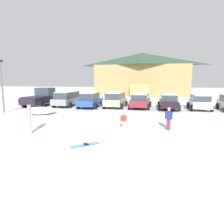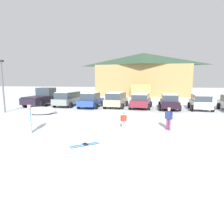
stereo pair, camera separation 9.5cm
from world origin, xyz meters
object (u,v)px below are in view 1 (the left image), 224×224
object	(u,v)px
lamp_post	(2,83)
plowed_snow_pile	(39,111)
parked_blue_hatchback	(90,100)
parked_beige_suv	(116,99)
pair_of_skis	(85,145)
skier_adult_in_blue_parka	(30,117)
parked_black_sedan	(168,101)
ski_lodge	(142,74)
skier_child_in_red_jacket	(124,120)
parked_grey_wagon	(67,98)
pickup_truck	(42,98)
parked_maroon_van	(140,100)
parked_white_suv	(200,102)
skier_teen_in_navy_coat	(169,117)

from	to	relation	value
lamp_post	plowed_snow_pile	distance (m)	4.55
parked_blue_hatchback	plowed_snow_pile	xyz separation A→B (m)	(-3.26, -5.17, -0.53)
parked_beige_suv	pair_of_skis	xyz separation A→B (m)	(0.93, -13.48, -0.91)
skier_adult_in_blue_parka	parked_black_sedan	bearing A→B (deg)	53.44
ski_lodge	parked_black_sedan	distance (m)	19.72
skier_adult_in_blue_parka	skier_child_in_red_jacket	size ratio (longest dim) A/B	1.59
lamp_post	parked_grey_wagon	bearing A→B (deg)	53.98
pair_of_skis	pickup_truck	bearing A→B (deg)	126.98
skier_child_in_red_jacket	pair_of_skis	xyz separation A→B (m)	(-1.35, -3.54, -0.57)
pickup_truck	parked_maroon_van	bearing A→B (deg)	0.73
parked_white_suv	skier_adult_in_blue_parka	world-z (taller)	skier_adult_in_blue_parka
parked_grey_wagon	parked_white_suv	bearing A→B (deg)	-0.30
parked_blue_hatchback	parked_white_suv	world-z (taller)	parked_blue_hatchback
pair_of_skis	plowed_snow_pile	bearing A→B (deg)	132.21
parked_blue_hatchback	parked_maroon_van	bearing A→B (deg)	4.96
parked_grey_wagon	pickup_truck	world-z (taller)	pickup_truck
parked_grey_wagon	ski_lodge	bearing A→B (deg)	67.66
parked_black_sedan	skier_child_in_red_jacket	bearing A→B (deg)	-109.73
skier_teen_in_navy_coat	skier_child_in_red_jacket	world-z (taller)	skier_teen_in_navy_coat
parked_blue_hatchback	pair_of_skis	xyz separation A→B (m)	(3.73, -12.87, -0.83)
parked_beige_suv	parked_maroon_van	size ratio (longest dim) A/B	1.01
parked_beige_suv	plowed_snow_pile	bearing A→B (deg)	-136.38
lamp_post	skier_adult_in_blue_parka	bearing A→B (deg)	-42.38
pair_of_skis	lamp_post	world-z (taller)	lamp_post
parked_grey_wagon	parked_beige_suv	size ratio (longest dim) A/B	1.05
parked_grey_wagon	pair_of_skis	size ratio (longest dim) A/B	3.62
pickup_truck	pair_of_skis	world-z (taller)	pickup_truck
parked_beige_suv	skier_teen_in_navy_coat	size ratio (longest dim) A/B	3.12
lamp_post	ski_lodge	bearing A→B (deg)	64.23
parked_black_sedan	pickup_truck	distance (m)	14.81
parked_beige_suv	skier_teen_in_navy_coat	world-z (taller)	parked_beige_suv
parked_grey_wagon	plowed_snow_pile	distance (m)	5.74
plowed_snow_pile	skier_teen_in_navy_coat	bearing A→B (deg)	-19.22
skier_adult_in_blue_parka	skier_teen_in_navy_coat	bearing A→B (deg)	16.07
parked_grey_wagon	pair_of_skis	world-z (taller)	parked_grey_wagon
parked_grey_wagon	pair_of_skis	xyz separation A→B (m)	(6.74, -13.41, -0.92)
pickup_truck	skier_teen_in_navy_coat	size ratio (longest dim) A/B	3.80
parked_maroon_van	pickup_truck	distance (m)	11.82
parked_beige_suv	skier_adult_in_blue_parka	size ratio (longest dim) A/B	2.63
parked_beige_suv	skier_child_in_red_jacket	xyz separation A→B (m)	(2.28, -9.95, -0.34)
parked_beige_suv	skier_adult_in_blue_parka	xyz separation A→B (m)	(-2.96, -11.96, 0.01)
parked_maroon_van	skier_child_in_red_jacket	distance (m)	9.84
pickup_truck	lamp_post	xyz separation A→B (m)	(-0.85, -5.37, 1.81)
parked_beige_suv	skier_child_in_red_jacket	bearing A→B (deg)	-77.10
parked_beige_suv	plowed_snow_pile	size ratio (longest dim) A/B	1.49
skier_adult_in_blue_parka	parked_white_suv	bearing A→B (deg)	44.81
ski_lodge	parked_grey_wagon	size ratio (longest dim) A/B	4.02
skier_teen_in_navy_coat	lamp_post	xyz separation A→B (m)	(-14.92, 4.00, 2.01)
pickup_truck	lamp_post	size ratio (longest dim) A/B	1.09
parked_white_suv	plowed_snow_pile	bearing A→B (deg)	-159.42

